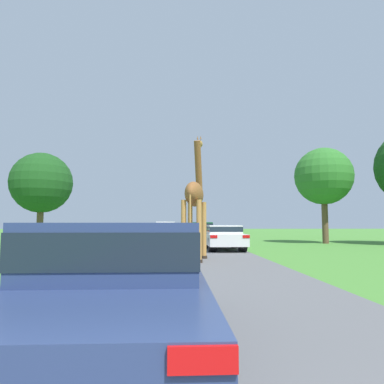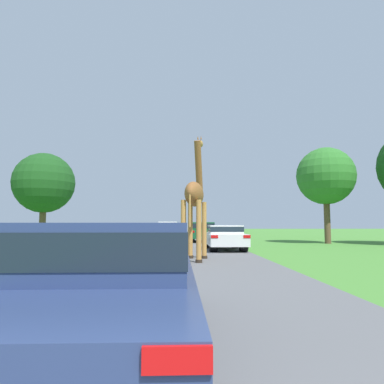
{
  "view_description": "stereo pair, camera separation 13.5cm",
  "coord_description": "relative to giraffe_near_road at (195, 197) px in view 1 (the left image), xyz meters",
  "views": [
    {
      "loc": [
        -0.11,
        0.14,
        1.38
      ],
      "look_at": [
        0.49,
        12.87,
        2.53
      ],
      "focal_mm": 32.0,
      "sensor_mm": 36.0,
      "label": 1
    },
    {
      "loc": [
        0.03,
        0.13,
        1.38
      ],
      "look_at": [
        0.49,
        12.87,
        2.53
      ],
      "focal_mm": 32.0,
      "sensor_mm": 36.0,
      "label": 2
    }
  ],
  "objects": [
    {
      "name": "road",
      "position": [
        -0.6,
        17.01,
        -2.33
      ],
      "size": [
        6.7,
        120.0,
        0.0
      ],
      "color": "#5B5B5E",
      "rests_on": "ground"
    },
    {
      "name": "giraffe_near_road",
      "position": [
        0.0,
        0.0,
        0.0
      ],
      "size": [
        1.07,
        2.83,
        5.03
      ],
      "rotation": [
        0.0,
        0.0,
        -0.21
      ],
      "color": "#B77F3D",
      "rests_on": "ground"
    },
    {
      "name": "car_lead_maroon",
      "position": [
        -1.33,
        -8.85,
        -1.58
      ],
      "size": [
        1.83,
        4.73,
        1.38
      ],
      "color": "navy",
      "rests_on": "ground"
    },
    {
      "name": "car_queue_right",
      "position": [
        1.06,
        12.48,
        -1.57
      ],
      "size": [
        1.95,
        3.95,
        1.42
      ],
      "color": "#144C28",
      "rests_on": "ground"
    },
    {
      "name": "car_queue_left",
      "position": [
        -1.56,
        16.56,
        -1.55
      ],
      "size": [
        1.72,
        4.35,
        1.49
      ],
      "color": "silver",
      "rests_on": "ground"
    },
    {
      "name": "car_far_ahead",
      "position": [
        1.76,
        4.77,
        -1.65
      ],
      "size": [
        1.82,
        4.03,
        1.25
      ],
      "color": "silver",
      "rests_on": "ground"
    },
    {
      "name": "tree_centre_back",
      "position": [
        -10.74,
        12.95,
        2.01
      ],
      "size": [
        4.48,
        4.48,
        6.6
      ],
      "color": "brown",
      "rests_on": "ground"
    },
    {
      "name": "tree_right_cluster",
      "position": [
        9.35,
        9.82,
        2.2
      ],
      "size": [
        3.88,
        3.88,
        6.49
      ],
      "color": "brown",
      "rests_on": "ground"
    }
  ]
}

